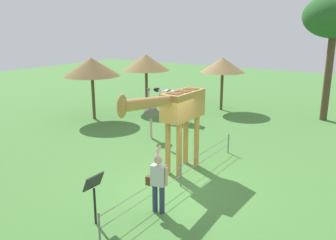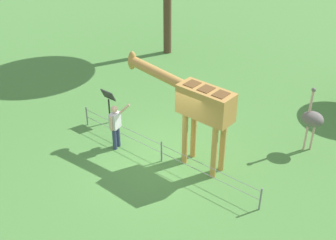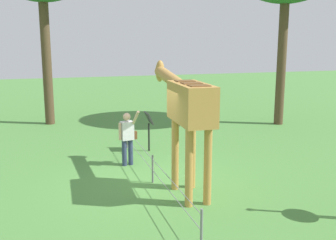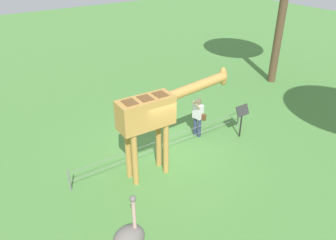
% 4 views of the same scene
% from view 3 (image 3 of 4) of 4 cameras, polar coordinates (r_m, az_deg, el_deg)
% --- Properties ---
extents(ground_plane, '(60.00, 60.00, 0.00)m').
position_cam_3_polar(ground_plane, '(10.74, -1.62, -8.76)').
color(ground_plane, '#4C843D').
extents(giraffe, '(3.96, 0.74, 3.09)m').
position_cam_3_polar(giraffe, '(9.61, 2.63, 1.99)').
color(giraffe, '#BC8942').
rests_on(giraffe, ground_plane).
extents(visitor, '(0.64, 0.57, 1.71)m').
position_cam_3_polar(visitor, '(11.94, -5.72, -2.21)').
color(visitor, navy).
rests_on(visitor, ground_plane).
extents(info_sign, '(0.56, 0.21, 1.32)m').
position_cam_3_polar(info_sign, '(13.39, -2.73, -0.46)').
color(info_sign, black).
rests_on(info_sign, ground_plane).
extents(wire_fence, '(7.05, 0.05, 0.75)m').
position_cam_3_polar(wire_fence, '(10.58, -2.18, -6.76)').
color(wire_fence, slate).
rests_on(wire_fence, ground_plane).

